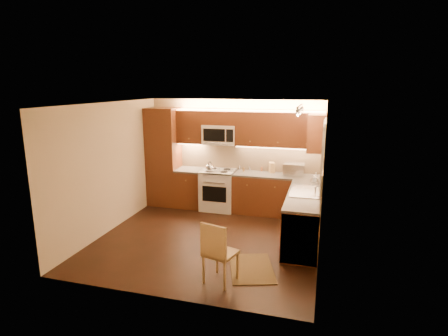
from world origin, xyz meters
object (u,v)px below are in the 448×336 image
(microwave, at_px, (220,135))
(dining_chair, at_px, (221,252))
(sink, at_px, (305,188))
(kettle, at_px, (210,167))
(knife_block, at_px, (272,168))
(toaster_oven, at_px, (294,169))
(soap_bottle, at_px, (316,177))
(stove, at_px, (218,190))

(microwave, distance_m, dining_chair, 3.56)
(sink, relative_size, kettle, 3.70)
(sink, xyz_separation_m, knife_block, (-0.81, 1.32, 0.04))
(toaster_oven, distance_m, soap_bottle, 0.63)
(stove, height_order, knife_block, knife_block)
(microwave, relative_size, sink, 0.88)
(soap_bottle, bearing_deg, knife_block, 170.13)
(stove, distance_m, microwave, 1.27)
(stove, relative_size, soap_bottle, 4.87)
(soap_bottle, bearing_deg, dining_chair, -95.22)
(sink, relative_size, soap_bottle, 4.55)
(stove, bearing_deg, kettle, -130.86)
(dining_chair, bearing_deg, kettle, 127.00)
(microwave, relative_size, knife_block, 3.30)
(soap_bottle, xyz_separation_m, dining_chair, (-1.22, -2.72, -0.52))
(microwave, bearing_deg, knife_block, 2.87)
(sink, relative_size, toaster_oven, 1.96)
(stove, distance_m, sink, 2.35)
(soap_bottle, bearing_deg, stove, -170.01)
(microwave, distance_m, sink, 2.48)
(microwave, height_order, toaster_oven, microwave)
(stove, distance_m, soap_bottle, 2.25)
(microwave, height_order, sink, microwave)
(stove, bearing_deg, dining_chair, -72.86)
(microwave, bearing_deg, dining_chair, -73.54)
(stove, bearing_deg, microwave, 90.00)
(sink, bearing_deg, dining_chair, -118.64)
(soap_bottle, bearing_deg, microwave, -173.47)
(stove, xyz_separation_m, toaster_oven, (1.68, 0.08, 0.57))
(toaster_oven, relative_size, dining_chair, 0.46)
(stove, xyz_separation_m, kettle, (-0.15, -0.17, 0.58))
(toaster_oven, bearing_deg, stove, -175.86)
(kettle, relative_size, soap_bottle, 1.23)
(sink, bearing_deg, stove, 150.64)
(microwave, height_order, soap_bottle, microwave)
(knife_block, distance_m, soap_bottle, 1.11)
(microwave, xyz_separation_m, kettle, (-0.15, -0.31, -0.68))
(kettle, bearing_deg, knife_block, 27.20)
(kettle, bearing_deg, dining_chair, -57.40)
(sink, height_order, kettle, kettle)
(sink, distance_m, dining_chair, 2.26)
(dining_chair, bearing_deg, soap_bottle, 82.17)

